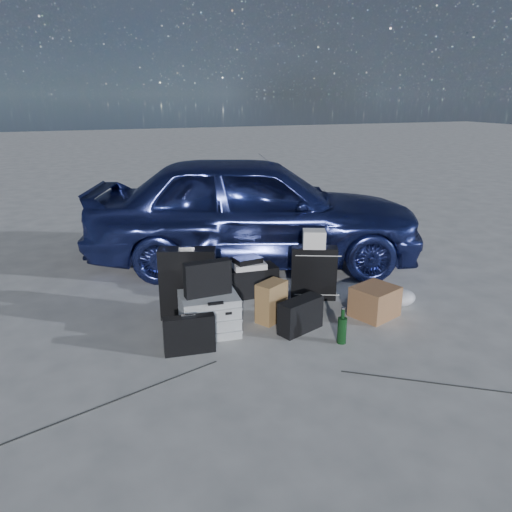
% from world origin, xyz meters
% --- Properties ---
extents(ground, '(60.00, 60.00, 0.00)m').
position_xyz_m(ground, '(0.00, 0.00, 0.00)').
color(ground, beige).
rests_on(ground, ground).
extents(car, '(4.55, 3.02, 1.44)m').
position_xyz_m(car, '(0.56, 2.10, 0.72)').
color(car, navy).
rests_on(car, ground).
extents(pelican_case, '(0.56, 0.47, 0.38)m').
position_xyz_m(pelican_case, '(-0.56, 0.32, 0.19)').
color(pelican_case, '#AEB1B3').
rests_on(pelican_case, ground).
extents(laptop_bag, '(0.44, 0.13, 0.32)m').
position_xyz_m(laptop_bag, '(-0.56, 0.32, 0.54)').
color(laptop_bag, black).
rests_on(laptop_bag, pelican_case).
extents(briefcase, '(0.45, 0.14, 0.34)m').
position_xyz_m(briefcase, '(-0.83, 0.00, 0.17)').
color(briefcase, black).
rests_on(briefcase, ground).
extents(suitcase_left, '(0.59, 0.37, 0.72)m').
position_xyz_m(suitcase_left, '(-0.65, 0.73, 0.36)').
color(suitcase_left, black).
rests_on(suitcase_left, ground).
extents(suitcase_right, '(0.52, 0.36, 0.58)m').
position_xyz_m(suitcase_right, '(0.74, 0.73, 0.29)').
color(suitcase_right, black).
rests_on(suitcase_right, ground).
extents(white_carton, '(0.29, 0.27, 0.19)m').
position_xyz_m(white_carton, '(0.72, 0.72, 0.68)').
color(white_carton, silver).
rests_on(white_carton, suitcase_right).
extents(duffel_bag, '(0.66, 0.28, 0.33)m').
position_xyz_m(duffel_bag, '(0.09, 1.06, 0.16)').
color(duffel_bag, black).
rests_on(duffel_bag, ground).
extents(flat_box_white, '(0.37, 0.29, 0.06)m').
position_xyz_m(flat_box_white, '(0.10, 1.04, 0.36)').
color(flat_box_white, silver).
rests_on(flat_box_white, duffel_bag).
extents(flat_box_black, '(0.31, 0.24, 0.06)m').
position_xyz_m(flat_box_black, '(0.08, 1.04, 0.42)').
color(flat_box_black, black).
rests_on(flat_box_black, flat_box_white).
extents(kraft_bag, '(0.35, 0.31, 0.40)m').
position_xyz_m(kraft_bag, '(0.08, 0.35, 0.20)').
color(kraft_bag, '#A77B49').
rests_on(kraft_bag, ground).
extents(cardboard_box, '(0.51, 0.48, 0.31)m').
position_xyz_m(cardboard_box, '(1.10, 0.08, 0.16)').
color(cardboard_box, olive).
rests_on(cardboard_box, ground).
extents(plastic_bag, '(0.35, 0.32, 0.17)m').
position_xyz_m(plastic_bag, '(1.52, 0.21, 0.09)').
color(plastic_bag, silver).
rests_on(plastic_bag, ground).
extents(messenger_bag, '(0.49, 0.32, 0.32)m').
position_xyz_m(messenger_bag, '(0.25, 0.05, 0.16)').
color(messenger_bag, black).
rests_on(messenger_bag, ground).
extents(green_bottle, '(0.11, 0.11, 0.33)m').
position_xyz_m(green_bottle, '(0.50, -0.31, 0.17)').
color(green_bottle, black).
rests_on(green_bottle, ground).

